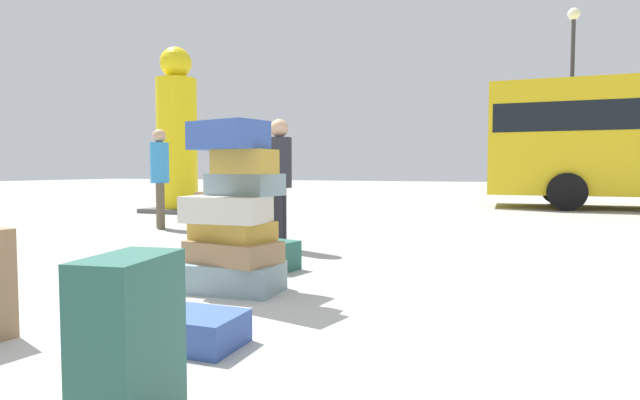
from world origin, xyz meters
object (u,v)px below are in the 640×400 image
at_px(suitcase_tower, 234,221).
at_px(lamp_post, 572,75).
at_px(suitcase_navy_behind_tower, 188,329).
at_px(suitcase_brown_left_side, 217,228).
at_px(yellow_dummy_statue, 177,140).
at_px(suitcase_teal_upright_blue, 263,254).
at_px(person_bearded_onlooker, 279,173).
at_px(suitcase_teal_right_side, 129,343).
at_px(person_tourist_with_camera, 160,170).

distance_m(suitcase_tower, lamp_post, 14.68).
relative_size(suitcase_navy_behind_tower, lamp_post, 0.10).
xyz_separation_m(suitcase_brown_left_side, yellow_dummy_statue, (-4.59, 5.21, 1.29)).
bearing_deg(suitcase_navy_behind_tower, suitcase_teal_upright_blue, 106.20).
bearing_deg(lamp_post, person_bearded_onlooker, -107.64).
relative_size(suitcase_navy_behind_tower, yellow_dummy_statue, 0.16).
height_order(suitcase_teal_right_side, suitcase_brown_left_side, suitcase_brown_left_side).
xyz_separation_m(suitcase_teal_right_side, suitcase_teal_upright_blue, (-1.10, 2.98, -0.19)).
bearing_deg(lamp_post, yellow_dummy_statue, -137.58).
xyz_separation_m(person_bearded_onlooker, yellow_dummy_statue, (-4.75, 4.10, 0.72)).
xyz_separation_m(suitcase_teal_upright_blue, yellow_dummy_statue, (-5.14, 5.23, 1.52)).
bearing_deg(yellow_dummy_statue, lamp_post, 42.42).
relative_size(suitcase_tower, person_bearded_onlooker, 0.85).
relative_size(suitcase_tower, suitcase_teal_right_side, 2.03).
relative_size(suitcase_teal_right_side, suitcase_navy_behind_tower, 1.09).
xyz_separation_m(suitcase_navy_behind_tower, person_bearded_onlooker, (-1.10, 3.26, 0.85)).
height_order(suitcase_tower, person_bearded_onlooker, person_bearded_onlooker).
bearing_deg(yellow_dummy_statue, person_bearded_onlooker, -40.81).
distance_m(suitcase_tower, suitcase_teal_upright_blue, 1.07).
bearing_deg(person_tourist_with_camera, suitcase_teal_right_side, -6.26).
height_order(suitcase_brown_left_side, suitcase_navy_behind_tower, suitcase_brown_left_side).
relative_size(suitcase_navy_behind_tower, person_bearded_onlooker, 0.38).
relative_size(suitcase_brown_left_side, suitcase_navy_behind_tower, 1.25).
xyz_separation_m(person_bearded_onlooker, lamp_post, (3.78, 11.90, 2.88)).
distance_m(suitcase_teal_right_side, suitcase_brown_left_side, 3.42).
height_order(suitcase_brown_left_side, person_tourist_with_camera, person_tourist_with_camera).
xyz_separation_m(suitcase_teal_right_side, suitcase_brown_left_side, (-1.65, 3.00, 0.05)).
bearing_deg(suitcase_tower, person_tourist_with_camera, 136.68).
height_order(suitcase_teal_upright_blue, person_bearded_onlooker, person_bearded_onlooker).
distance_m(suitcase_tower, yellow_dummy_statue, 8.28).
bearing_deg(lamp_post, suitcase_teal_right_side, -98.14).
xyz_separation_m(yellow_dummy_statue, lamp_post, (8.53, 7.80, 2.16)).
bearing_deg(suitcase_navy_behind_tower, lamp_post, 77.76).
relative_size(suitcase_tower, yellow_dummy_statue, 0.36).
distance_m(suitcase_teal_upright_blue, suitcase_navy_behind_tower, 2.24).
relative_size(suitcase_teal_upright_blue, yellow_dummy_statue, 0.19).
bearing_deg(person_tourist_with_camera, suitcase_brown_left_side, 3.65).
height_order(suitcase_brown_left_side, person_bearded_onlooker, person_bearded_onlooker).
bearing_deg(suitcase_navy_behind_tower, person_tourist_with_camera, 129.14).
height_order(suitcase_tower, suitcase_brown_left_side, suitcase_tower).
bearing_deg(yellow_dummy_statue, suitcase_tower, -48.79).
bearing_deg(suitcase_tower, yellow_dummy_statue, 131.21).
xyz_separation_m(suitcase_tower, person_bearded_onlooker, (-0.66, 2.07, 0.37)).
distance_m(suitcase_teal_upright_blue, lamp_post, 13.95).
bearing_deg(person_bearded_onlooker, suitcase_brown_left_side, -21.61).
relative_size(suitcase_brown_left_side, yellow_dummy_statue, 0.20).
bearing_deg(person_tourist_with_camera, lamp_post, 102.78).
bearing_deg(suitcase_navy_behind_tower, suitcase_tower, 108.41).
bearing_deg(lamp_post, suitcase_navy_behind_tower, -100.02).
height_order(suitcase_brown_left_side, yellow_dummy_statue, yellow_dummy_statue).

